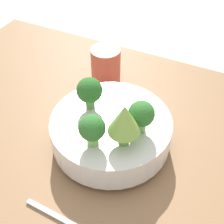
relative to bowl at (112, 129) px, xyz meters
The scene contains 9 objects.
ground_plane 0.08m from the bowl, 166.05° to the right, with size 6.00×6.00×0.00m, color beige.
table 0.06m from the bowl, 166.05° to the right, with size 1.13×0.77×0.03m.
bowl is the anchor object (origin of this frame).
romanesco_piece_near 0.12m from the bowl, 45.48° to the right, with size 0.06×0.06×0.10m.
broccoli_floret_right 0.10m from the bowl, ahead, with size 0.05×0.05×0.07m.
broccoli_floret_front 0.11m from the bowl, 93.04° to the right, with size 0.05×0.05×0.07m.
broccoli_floret_left 0.10m from the bowl, 168.05° to the left, with size 0.06×0.06×0.08m.
cup 0.23m from the bowl, 119.93° to the left, with size 0.08×0.08×0.10m.
fork 0.22m from the bowl, 85.42° to the right, with size 0.20×0.02×0.01m.
Camera 1 is at (0.22, -0.42, 0.58)m, focal length 50.00 mm.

